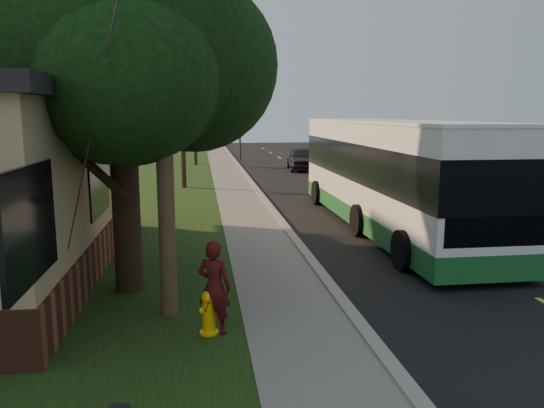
{
  "coord_description": "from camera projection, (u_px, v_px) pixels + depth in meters",
  "views": [
    {
      "loc": [
        -2.69,
        -8.41,
        3.68
      ],
      "look_at": [
        -0.96,
        4.26,
        1.5
      ],
      "focal_mm": 35.0,
      "sensor_mm": 36.0,
      "label": 1
    }
  ],
  "objects": [
    {
      "name": "distant_car",
      "position": [
        302.0,
        158.0,
        35.04
      ],
      "size": [
        2.16,
        4.61,
        1.53
      ],
      "primitive_type": "imported",
      "rotation": [
        0.0,
        0.0,
        -0.08
      ],
      "color": "black",
      "rests_on": "ground"
    },
    {
      "name": "road",
      "position": [
        384.0,
        215.0,
        19.49
      ],
      "size": [
        8.0,
        80.0,
        0.01
      ],
      "primitive_type": "cube",
      "color": "black",
      "rests_on": "ground"
    },
    {
      "name": "sidewalk",
      "position": [
        249.0,
        218.0,
        18.82
      ],
      "size": [
        2.0,
        80.0,
        0.08
      ],
      "primitive_type": "cube",
      "color": "slate",
      "rests_on": "ground"
    },
    {
      "name": "ground",
      "position": [
        360.0,
        329.0,
        9.19
      ],
      "size": [
        120.0,
        120.0,
        0.0
      ],
      "primitive_type": "plane",
      "color": "black",
      "rests_on": "ground"
    },
    {
      "name": "grass_verge",
      "position": [
        149.0,
        220.0,
        18.36
      ],
      "size": [
        5.0,
        80.0,
        0.07
      ],
      "primitive_type": "cube",
      "color": "black",
      "rests_on": "ground"
    },
    {
      "name": "bare_tree_far",
      "position": [
        195.0,
        138.0,
        37.76
      ],
      "size": [
        1.38,
        1.21,
        4.03
      ],
      "color": "black",
      "rests_on": "grass_verge"
    },
    {
      "name": "transit_bus",
      "position": [
        390.0,
        171.0,
        17.05
      ],
      "size": [
        2.97,
        12.85,
        3.47
      ],
      "color": "silver",
      "rests_on": "ground"
    },
    {
      "name": "skateboarder",
      "position": [
        214.0,
        287.0,
        8.74
      ],
      "size": [
        0.68,
        0.59,
        1.58
      ],
      "primitive_type": "imported",
      "rotation": [
        0.0,
        0.0,
        2.69
      ],
      "color": "#440D0F",
      "rests_on": "grass_verge"
    },
    {
      "name": "curb",
      "position": [
        277.0,
        216.0,
        18.95
      ],
      "size": [
        0.25,
        80.0,
        0.12
      ],
      "primitive_type": "cube",
      "color": "gray",
      "rests_on": "ground"
    },
    {
      "name": "bare_tree_near",
      "position": [
        183.0,
        145.0,
        25.95
      ],
      "size": [
        1.38,
        1.21,
        4.31
      ],
      "color": "black",
      "rests_on": "grass_verge"
    },
    {
      "name": "traffic_signal",
      "position": [
        240.0,
        120.0,
        41.94
      ],
      "size": [
        0.18,
        0.22,
        5.5
      ],
      "color": "#2D2D30",
      "rests_on": "ground"
    },
    {
      "name": "leafy_tree",
      "position": [
        121.0,
        37.0,
        10.36
      ],
      "size": [
        6.3,
        6.0,
        7.8
      ],
      "color": "black",
      "rests_on": "grass_verge"
    },
    {
      "name": "utility_pole",
      "position": [
        161.0,
        57.0,
        8.94
      ],
      "size": [
        2.86,
        3.21,
        9.07
      ],
      "color": "#473321",
      "rests_on": "ground"
    },
    {
      "name": "fire_hydrant",
      "position": [
        209.0,
        312.0,
        8.77
      ],
      "size": [
        0.32,
        0.32,
        0.74
      ],
      "color": "yellow",
      "rests_on": "grass_verge"
    }
  ]
}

